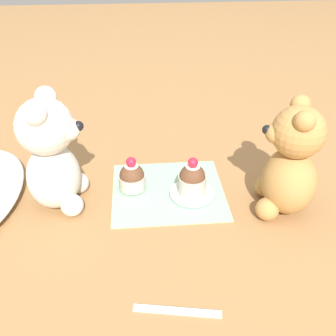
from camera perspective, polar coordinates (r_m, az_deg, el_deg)
ground_plane at (r=0.78m, az=-0.00°, el=-3.44°), size 4.00×4.00×0.00m
knitted_placemat at (r=0.78m, az=-0.00°, el=-3.27°), size 0.20×0.22×0.01m
teddy_bear_cream at (r=0.72m, az=-16.51°, el=1.84°), size 0.11×0.12×0.22m
teddy_bear_tan at (r=0.72m, az=17.33°, el=0.56°), size 0.13×0.12×0.21m
cupcake_near_cream_bear at (r=0.77m, az=-5.25°, el=-1.37°), size 0.05×0.05×0.07m
saucer_plate at (r=0.77m, az=3.46°, el=-3.65°), size 0.09×0.09×0.01m
cupcake_near_tan_bear at (r=0.75m, az=3.54°, el=-1.70°), size 0.05×0.05×0.08m
teaspoon at (r=0.58m, az=1.35°, el=-19.97°), size 0.03×0.12×0.01m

